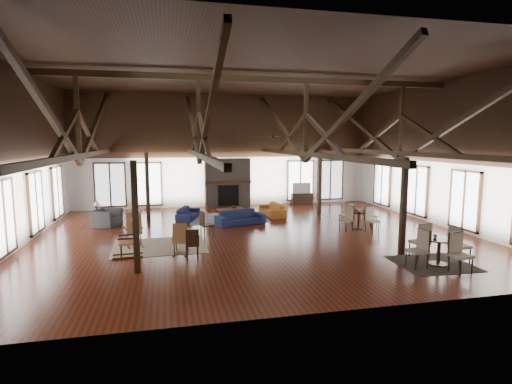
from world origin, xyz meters
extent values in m
plane|color=#582112|center=(0.00, 0.00, 0.00)|extent=(16.00, 16.00, 0.00)
cube|color=black|center=(0.00, 0.00, 6.00)|extent=(16.00, 14.00, 0.02)
cube|color=white|center=(0.00, 7.00, 3.00)|extent=(16.00, 0.02, 6.00)
cube|color=white|center=(0.00, -7.00, 3.00)|extent=(16.00, 0.02, 6.00)
cube|color=white|center=(-8.00, 0.00, 3.00)|extent=(0.02, 14.00, 6.00)
cube|color=white|center=(8.00, 0.00, 3.00)|extent=(0.02, 14.00, 6.00)
cube|color=black|center=(0.00, 0.00, 5.75)|extent=(15.60, 0.18, 0.22)
cube|color=black|center=(-6.00, 0.00, 3.05)|extent=(0.16, 13.70, 0.18)
cube|color=black|center=(-6.00, 0.00, 4.40)|extent=(0.14, 0.14, 2.70)
cube|color=black|center=(-6.00, 3.50, 4.28)|extent=(0.15, 7.07, 3.12)
cube|color=black|center=(-6.00, -3.50, 4.28)|extent=(0.15, 7.07, 3.12)
cube|color=black|center=(-2.00, 0.00, 3.05)|extent=(0.16, 13.70, 0.18)
cube|color=black|center=(-2.00, 0.00, 4.40)|extent=(0.14, 0.14, 2.70)
cube|color=black|center=(-2.00, 3.50, 4.28)|extent=(0.15, 7.07, 3.12)
cube|color=black|center=(-2.00, -3.50, 4.28)|extent=(0.15, 7.07, 3.12)
cube|color=black|center=(2.00, 0.00, 3.05)|extent=(0.16, 13.70, 0.18)
cube|color=black|center=(2.00, 0.00, 4.40)|extent=(0.14, 0.14, 2.70)
cube|color=black|center=(2.00, 3.50, 4.28)|extent=(0.15, 7.07, 3.12)
cube|color=black|center=(2.00, -3.50, 4.28)|extent=(0.15, 7.07, 3.12)
cube|color=black|center=(6.00, 0.00, 3.05)|extent=(0.16, 13.70, 0.18)
cube|color=black|center=(6.00, 0.00, 4.40)|extent=(0.14, 0.14, 2.70)
cube|color=black|center=(6.00, 3.50, 4.28)|extent=(0.15, 7.07, 3.12)
cube|color=black|center=(6.00, -3.50, 4.28)|extent=(0.15, 7.07, 3.12)
cube|color=black|center=(-4.00, -3.50, 1.52)|extent=(0.16, 0.16, 3.05)
cube|color=black|center=(4.00, -3.50, 1.52)|extent=(0.16, 0.16, 3.05)
cube|color=black|center=(-4.00, 3.50, 1.52)|extent=(0.16, 0.16, 3.05)
cube|color=black|center=(4.00, 3.50, 1.52)|extent=(0.16, 0.16, 3.05)
cube|color=brown|center=(0.00, 6.68, 1.30)|extent=(2.40, 0.62, 2.60)
cube|color=black|center=(0.00, 6.36, 0.65)|extent=(1.10, 0.06, 1.10)
cube|color=#331B0F|center=(0.00, 6.40, 1.35)|extent=(2.50, 0.20, 0.12)
cylinder|color=black|center=(0.50, -1.00, 4.05)|extent=(0.04, 0.04, 0.70)
cylinder|color=black|center=(0.50, -1.00, 3.70)|extent=(0.20, 0.20, 0.10)
cube|color=black|center=(0.95, -1.00, 3.70)|extent=(0.70, 0.12, 0.02)
cube|color=black|center=(0.50, -0.55, 3.70)|extent=(0.12, 0.70, 0.02)
cube|color=black|center=(0.05, -1.00, 3.70)|extent=(0.70, 0.12, 0.02)
cube|color=black|center=(0.50, -1.45, 3.70)|extent=(0.12, 0.70, 0.02)
imported|color=#181E43|center=(-0.17, 1.99, 0.30)|extent=(2.20, 1.34, 0.60)
imported|color=#181C44|center=(-2.26, 3.65, 0.26)|extent=(1.94, 1.22, 0.53)
imported|color=#AF6121|center=(1.70, 3.68, 0.28)|extent=(2.00, 0.91, 0.57)
cube|color=brown|center=(-0.34, 3.32, 0.44)|extent=(1.35, 0.93, 0.06)
cube|color=brown|center=(-0.86, 3.12, 0.21)|extent=(0.06, 0.06, 0.41)
cube|color=brown|center=(-0.86, 3.53, 0.21)|extent=(0.06, 0.06, 0.41)
cube|color=brown|center=(0.17, 3.12, 0.21)|extent=(0.06, 0.06, 0.41)
cube|color=brown|center=(0.17, 3.53, 0.21)|extent=(0.06, 0.06, 0.41)
imported|color=#B2B2B2|center=(-0.22, 3.29, 0.57)|extent=(0.25, 0.25, 0.20)
imported|color=#303032|center=(-5.67, 2.87, 0.35)|extent=(1.37, 1.30, 0.71)
cube|color=black|center=(-6.12, 3.46, 0.27)|extent=(0.41, 0.41, 0.54)
cylinder|color=black|center=(-6.12, 3.46, 0.70)|extent=(0.08, 0.08, 0.33)
cone|color=beige|center=(-6.12, 3.46, 0.92)|extent=(0.29, 0.29, 0.23)
cube|color=brown|center=(-4.34, -0.56, 0.44)|extent=(0.62, 0.61, 0.05)
cube|color=brown|center=(-4.27, -0.79, 0.79)|extent=(0.54, 0.33, 0.73)
cube|color=black|center=(-4.54, -0.62, 0.03)|extent=(0.30, 0.88, 0.05)
cube|color=black|center=(-4.13, -0.51, 0.03)|extent=(0.30, 0.88, 0.05)
cube|color=brown|center=(-2.78, -1.89, 0.39)|extent=(0.52, 0.51, 0.05)
cube|color=brown|center=(-2.82, -2.09, 0.69)|extent=(0.47, 0.26, 0.64)
cube|color=black|center=(-2.96, -1.85, 0.02)|extent=(0.21, 0.77, 0.05)
cube|color=black|center=(-2.60, -1.93, 0.02)|extent=(0.21, 0.77, 0.05)
cube|color=brown|center=(-4.40, -1.92, 0.44)|extent=(0.53, 0.54, 0.05)
cube|color=brown|center=(-4.17, -1.90, 0.79)|extent=(0.24, 0.52, 0.73)
cube|color=black|center=(-4.38, -2.13, 0.03)|extent=(0.90, 0.13, 0.05)
cube|color=black|center=(-4.42, -1.71, 0.03)|extent=(0.90, 0.13, 0.05)
cube|color=black|center=(-1.76, 0.06, 0.45)|extent=(0.53, 0.53, 0.05)
cube|color=black|center=(-1.95, 0.00, 0.73)|extent=(0.16, 0.42, 0.55)
cylinder|color=black|center=(-1.76, 0.06, 0.23)|extent=(0.03, 0.03, 0.45)
cube|color=black|center=(-2.46, -2.49, 0.42)|extent=(0.39, 0.39, 0.05)
cube|color=black|center=(-2.46, -2.66, 0.67)|extent=(0.39, 0.04, 0.52)
cylinder|color=black|center=(-2.46, -2.49, 0.21)|extent=(0.03, 0.03, 0.42)
cylinder|color=black|center=(4.43, -4.69, 0.76)|extent=(0.89, 0.89, 0.04)
cylinder|color=black|center=(4.43, -4.69, 0.39)|extent=(0.10, 0.10, 0.74)
cylinder|color=black|center=(4.43, -4.69, 0.02)|extent=(0.54, 0.54, 0.04)
cylinder|color=black|center=(4.38, 0.14, 0.69)|extent=(0.81, 0.81, 0.04)
cylinder|color=black|center=(4.38, 0.14, 0.35)|extent=(0.10, 0.10, 0.67)
cylinder|color=black|center=(4.38, 0.14, 0.02)|extent=(0.49, 0.49, 0.04)
imported|color=#B2B2B2|center=(4.34, -4.61, 0.82)|extent=(0.12, 0.12, 0.09)
imported|color=#B2B2B2|center=(4.36, 0.06, 0.75)|extent=(0.14, 0.14, 0.09)
cube|color=black|center=(4.23, 6.75, 0.30)|extent=(1.20, 0.45, 0.60)
imported|color=#B2B2B2|center=(4.19, 6.75, 0.90)|extent=(1.03, 0.17, 0.59)
cube|color=tan|center=(-3.46, -0.90, 0.01)|extent=(3.12, 2.48, 0.01)
cube|color=#182344|center=(-0.45, 3.51, 0.01)|extent=(3.57, 2.72, 0.01)
cube|color=black|center=(4.34, -4.58, 0.01)|extent=(2.17, 1.98, 0.01)
camera|label=1|loc=(-3.14, -14.43, 3.58)|focal=28.00mm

